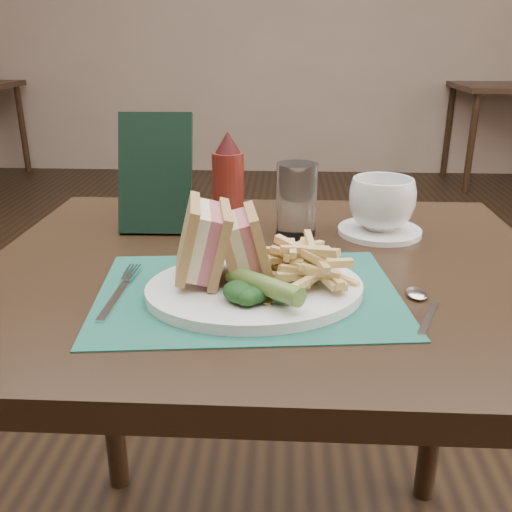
{
  "coord_description": "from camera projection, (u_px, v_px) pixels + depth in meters",
  "views": [
    {
      "loc": [
        0.03,
        -1.34,
        1.09
      ],
      "look_at": [
        -0.01,
        -0.59,
        0.8
      ],
      "focal_mm": 40.0,
      "sensor_mm": 36.0,
      "label": 1
    }
  ],
  "objects": [
    {
      "name": "pickle_spear",
      "position": [
        264.0,
        285.0,
        0.73
      ],
      "size": [
        0.11,
        0.1,
        0.03
      ],
      "primitive_type": "cylinder",
      "rotation": [
        1.54,
        0.0,
        0.84
      ],
      "color": "#4E6D29",
      "rests_on": "plate"
    },
    {
      "name": "saucer",
      "position": [
        379.0,
        231.0,
        1.04
      ],
      "size": [
        0.17,
        0.17,
        0.01
      ],
      "primitive_type": "cylinder",
      "rotation": [
        0.0,
        0.0,
        -0.15
      ],
      "color": "white",
      "rests_on": "table_main"
    },
    {
      "name": "check_presenter",
      "position": [
        155.0,
        173.0,
        1.02
      ],
      "size": [
        0.13,
        0.08,
        0.21
      ],
      "primitive_type": "cube",
      "rotation": [
        -0.31,
        0.0,
        0.02
      ],
      "color": "black",
      "rests_on": "table_main"
    },
    {
      "name": "sandwich_half_a",
      "position": [
        188.0,
        241.0,
        0.78
      ],
      "size": [
        0.1,
        0.12,
        0.11
      ],
      "primitive_type": null,
      "rotation": [
        0.0,
        0.24,
        0.16
      ],
      "color": "tan",
      "rests_on": "plate"
    },
    {
      "name": "placemat",
      "position": [
        248.0,
        293.0,
        0.79
      ],
      "size": [
        0.45,
        0.34,
        0.0
      ],
      "primitive_type": "cube",
      "rotation": [
        0.0,
        0.0,
        0.1
      ],
      "color": "#1C5A4A",
      "rests_on": "table_main"
    },
    {
      "name": "plate",
      "position": [
        255.0,
        289.0,
        0.79
      ],
      "size": [
        0.34,
        0.29,
        0.01
      ],
      "primitive_type": null,
      "rotation": [
        0.0,
        0.0,
        0.19
      ],
      "color": "white",
      "rests_on": "placemat"
    },
    {
      "name": "coffee_cup",
      "position": [
        382.0,
        204.0,
        1.02
      ],
      "size": [
        0.16,
        0.16,
        0.09
      ],
      "primitive_type": "imported",
      "rotation": [
        0.0,
        0.0,
        0.47
      ],
      "color": "white",
      "rests_on": "saucer"
    },
    {
      "name": "fries_pile",
      "position": [
        303.0,
        260.0,
        0.79
      ],
      "size": [
        0.18,
        0.2,
        0.06
      ],
      "primitive_type": null,
      "color": "#D8B66C",
      "rests_on": "plate"
    },
    {
      "name": "ketchup_bottle",
      "position": [
        228.0,
        185.0,
        0.99
      ],
      "size": [
        0.06,
        0.06,
        0.19
      ],
      "primitive_type": null,
      "rotation": [
        0.0,
        0.0,
        0.09
      ],
      "color": "#601710",
      "rests_on": "table_main"
    },
    {
      "name": "kale_garnish",
      "position": [
        257.0,
        293.0,
        0.73
      ],
      "size": [
        0.11,
        0.08,
        0.03
      ],
      "primitive_type": null,
      "color": "#133414",
      "rests_on": "plate"
    },
    {
      "name": "table_bg_right",
      "position": [
        511.0,
        135.0,
        4.38
      ],
      "size": [
        0.9,
        0.75,
        0.75
      ],
      "primitive_type": null,
      "color": "black",
      "rests_on": "ground"
    },
    {
      "name": "sandwich_half_b",
      "position": [
        228.0,
        245.0,
        0.79
      ],
      "size": [
        0.09,
        0.11,
        0.1
      ],
      "primitive_type": null,
      "rotation": [
        0.0,
        -0.24,
        0.15
      ],
      "color": "tan",
      "rests_on": "plate"
    },
    {
      "name": "wall_back",
      "position": [
        282.0,
        171.0,
        4.9
      ],
      "size": [
        6.0,
        0.0,
        6.0
      ],
      "primitive_type": "plane",
      "rotation": [
        1.57,
        0.0,
        0.0
      ],
      "color": "gray",
      "rests_on": "ground"
    },
    {
      "name": "spoon",
      "position": [
        424.0,
        307.0,
        0.74
      ],
      "size": [
        0.09,
        0.15,
        0.01
      ],
      "primitive_type": null,
      "rotation": [
        0.0,
        0.0,
        -0.4
      ],
      "color": "silver",
      "rests_on": "table_main"
    },
    {
      "name": "fork",
      "position": [
        120.0,
        289.0,
        0.79
      ],
      "size": [
        0.04,
        0.17,
        0.01
      ],
      "primitive_type": null,
      "rotation": [
        0.0,
        0.0,
        -0.01
      ],
      "color": "silver",
      "rests_on": "placemat"
    },
    {
      "name": "table_main",
      "position": [
        266.0,
        454.0,
        1.04
      ],
      "size": [
        0.9,
        0.75,
        0.75
      ],
      "primitive_type": null,
      "color": "black",
      "rests_on": "ground"
    },
    {
      "name": "drinking_glass",
      "position": [
        296.0,
        200.0,
        1.01
      ],
      "size": [
        0.08,
        0.08,
        0.13
      ],
      "primitive_type": "cylinder",
      "rotation": [
        0.0,
        0.0,
        -0.18
      ],
      "color": "silver",
      "rests_on": "table_main"
    },
    {
      "name": "floor",
      "position": [
        271.0,
        440.0,
        1.64
      ],
      "size": [
        7.0,
        7.0,
        0.0
      ],
      "primitive_type": "plane",
      "color": "black",
      "rests_on": "ground"
    }
  ]
}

